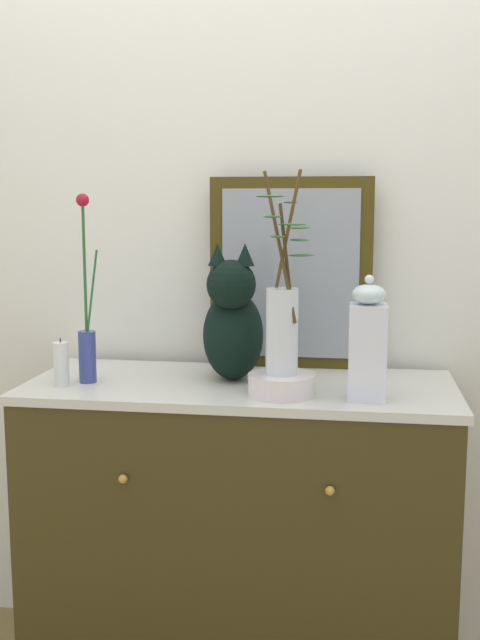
{
  "coord_description": "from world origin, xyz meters",
  "views": [
    {
      "loc": [
        0.32,
        -2.05,
        1.42
      ],
      "look_at": [
        0.0,
        0.0,
        1.11
      ],
      "focal_mm": 42.11,
      "sensor_mm": 36.0,
      "label": 1
    }
  ],
  "objects_px": {
    "cat_sitting": "(233,324)",
    "jar_lidded_porcelain": "(368,344)",
    "vase_slim_green": "(87,335)",
    "bowl_porcelain": "(281,385)",
    "vase_glass_clear": "(282,321)",
    "mirror_leaning": "(290,274)",
    "sideboard": "(240,537)",
    "candle_pillar": "(61,364)"
  },
  "relations": [
    {
      "from": "vase_slim_green",
      "to": "jar_lidded_porcelain",
      "type": "height_order",
      "value": "vase_slim_green"
    },
    {
      "from": "bowl_porcelain",
      "to": "jar_lidded_porcelain",
      "type": "height_order",
      "value": "jar_lidded_porcelain"
    },
    {
      "from": "cat_sitting",
      "to": "jar_lidded_porcelain",
      "type": "distance_m",
      "value": 0.41
    },
    {
      "from": "sideboard",
      "to": "cat_sitting",
      "type": "xyz_separation_m",
      "value": [
        -0.03,
        0.03,
        0.63
      ]
    },
    {
      "from": "jar_lidded_porcelain",
      "to": "cat_sitting",
      "type": "bearing_deg",
      "value": 156.63
    },
    {
      "from": "mirror_leaning",
      "to": "bowl_porcelain",
      "type": "xyz_separation_m",
      "value": [
        0.01,
        -0.36,
        -0.26
      ]
    },
    {
      "from": "cat_sitting",
      "to": "bowl_porcelain",
      "type": "distance_m",
      "value": 0.26
    },
    {
      "from": "vase_slim_green",
      "to": "jar_lidded_porcelain",
      "type": "xyz_separation_m",
      "value": [
        0.78,
        -0.07,
        0.01
      ]
    },
    {
      "from": "bowl_porcelain",
      "to": "candle_pillar",
      "type": "relative_size",
      "value": 1.33
    },
    {
      "from": "mirror_leaning",
      "to": "candle_pillar",
      "type": "height_order",
      "value": "mirror_leaning"
    },
    {
      "from": "vase_glass_clear",
      "to": "jar_lidded_porcelain",
      "type": "bearing_deg",
      "value": -1.65
    },
    {
      "from": "sideboard",
      "to": "vase_glass_clear",
      "type": "xyz_separation_m",
      "value": [
        0.13,
        -0.12,
        0.66
      ]
    },
    {
      "from": "mirror_leaning",
      "to": "vase_glass_clear",
      "type": "height_order",
      "value": "vase_glass_clear"
    },
    {
      "from": "vase_slim_green",
      "to": "candle_pillar",
      "type": "height_order",
      "value": "vase_slim_green"
    },
    {
      "from": "vase_glass_clear",
      "to": "jar_lidded_porcelain",
      "type": "relative_size",
      "value": 1.64
    },
    {
      "from": "mirror_leaning",
      "to": "vase_slim_green",
      "type": "height_order",
      "value": "mirror_leaning"
    },
    {
      "from": "vase_slim_green",
      "to": "candle_pillar",
      "type": "xyz_separation_m",
      "value": [
        -0.06,
        -0.05,
        -0.08
      ]
    },
    {
      "from": "mirror_leaning",
      "to": "vase_glass_clear",
      "type": "xyz_separation_m",
      "value": [
        0.01,
        -0.36,
        -0.09
      ]
    },
    {
      "from": "mirror_leaning",
      "to": "candle_pillar",
      "type": "bearing_deg",
      "value": -150.25
    },
    {
      "from": "jar_lidded_porcelain",
      "to": "mirror_leaning",
      "type": "bearing_deg",
      "value": 122.49
    },
    {
      "from": "mirror_leaning",
      "to": "vase_glass_clear",
      "type": "distance_m",
      "value": 0.37
    },
    {
      "from": "mirror_leaning",
      "to": "cat_sitting",
      "type": "xyz_separation_m",
      "value": [
        -0.15,
        -0.2,
        -0.13
      ]
    },
    {
      "from": "mirror_leaning",
      "to": "cat_sitting",
      "type": "distance_m",
      "value": 0.28
    },
    {
      "from": "vase_slim_green",
      "to": "bowl_porcelain",
      "type": "distance_m",
      "value": 0.57
    },
    {
      "from": "mirror_leaning",
      "to": "bowl_porcelain",
      "type": "height_order",
      "value": "mirror_leaning"
    },
    {
      "from": "vase_slim_green",
      "to": "jar_lidded_porcelain",
      "type": "relative_size",
      "value": 1.64
    },
    {
      "from": "candle_pillar",
      "to": "mirror_leaning",
      "type": "bearing_deg",
      "value": 29.75
    },
    {
      "from": "cat_sitting",
      "to": "sideboard",
      "type": "bearing_deg",
      "value": -51.61
    },
    {
      "from": "cat_sitting",
      "to": "jar_lidded_porcelain",
      "type": "xyz_separation_m",
      "value": [
        0.38,
        -0.16,
        -0.02
      ]
    },
    {
      "from": "sideboard",
      "to": "bowl_porcelain",
      "type": "xyz_separation_m",
      "value": [
        0.13,
        -0.12,
        0.49
      ]
    },
    {
      "from": "sideboard",
      "to": "bowl_porcelain",
      "type": "height_order",
      "value": "bowl_porcelain"
    },
    {
      "from": "sideboard",
      "to": "vase_slim_green",
      "type": "bearing_deg",
      "value": -172.22
    },
    {
      "from": "sideboard",
      "to": "vase_slim_green",
      "type": "height_order",
      "value": "vase_slim_green"
    },
    {
      "from": "bowl_porcelain",
      "to": "candle_pillar",
      "type": "xyz_separation_m",
      "value": [
        -0.62,
        0.01,
        0.03
      ]
    },
    {
      "from": "bowl_porcelain",
      "to": "jar_lidded_porcelain",
      "type": "relative_size",
      "value": 0.55
    },
    {
      "from": "sideboard",
      "to": "vase_glass_clear",
      "type": "distance_m",
      "value": 0.69
    },
    {
      "from": "sideboard",
      "to": "jar_lidded_porcelain",
      "type": "height_order",
      "value": "jar_lidded_porcelain"
    },
    {
      "from": "cat_sitting",
      "to": "candle_pillar",
      "type": "xyz_separation_m",
      "value": [
        -0.46,
        -0.15,
        -0.1
      ]
    },
    {
      "from": "sideboard",
      "to": "jar_lidded_porcelain",
      "type": "bearing_deg",
      "value": -20.4
    },
    {
      "from": "mirror_leaning",
      "to": "candle_pillar",
      "type": "xyz_separation_m",
      "value": [
        -0.61,
        -0.35,
        -0.23
      ]
    },
    {
      "from": "mirror_leaning",
      "to": "jar_lidded_porcelain",
      "type": "xyz_separation_m",
      "value": [
        0.23,
        -0.36,
        -0.15
      ]
    },
    {
      "from": "bowl_porcelain",
      "to": "jar_lidded_porcelain",
      "type": "distance_m",
      "value": 0.25
    }
  ]
}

